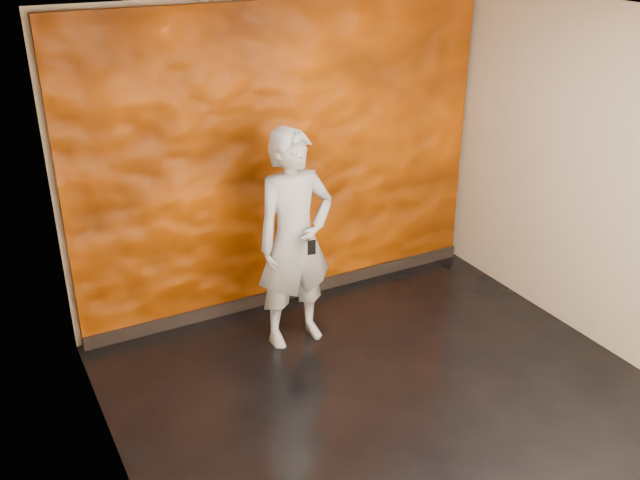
{
  "coord_description": "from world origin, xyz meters",
  "views": [
    {
      "loc": [
        -2.58,
        -3.54,
        3.39
      ],
      "look_at": [
        -0.17,
        0.99,
        1.03
      ],
      "focal_mm": 40.0,
      "sensor_mm": 36.0,
      "label": 1
    }
  ],
  "objects": [
    {
      "name": "room",
      "position": [
        0.0,
        0.0,
        1.4
      ],
      "size": [
        4.02,
        4.02,
        2.81
      ],
      "color": "black",
      "rests_on": "ground"
    },
    {
      "name": "feature_wall",
      "position": [
        0.0,
        1.96,
        1.38
      ],
      "size": [
        3.9,
        0.06,
        2.75
      ],
      "primitive_type": "cube",
      "color": "#D45200",
      "rests_on": "ground"
    },
    {
      "name": "man",
      "position": [
        -0.26,
        1.26,
        0.94
      ],
      "size": [
        0.7,
        0.48,
        1.89
      ],
      "primitive_type": "imported",
      "rotation": [
        0.0,
        0.0,
        0.04
      ],
      "color": "#8F949D",
      "rests_on": "ground"
    },
    {
      "name": "phone",
      "position": [
        -0.26,
        0.97,
        0.99
      ],
      "size": [
        0.07,
        0.02,
        0.12
      ],
      "primitive_type": "cube",
      "rotation": [
        0.0,
        0.0,
        -0.18
      ],
      "color": "black",
      "rests_on": "man"
    },
    {
      "name": "baseboard",
      "position": [
        0.0,
        1.92,
        0.06
      ],
      "size": [
        3.9,
        0.04,
        0.12
      ],
      "primitive_type": "cube",
      "color": "black",
      "rests_on": "ground"
    }
  ]
}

